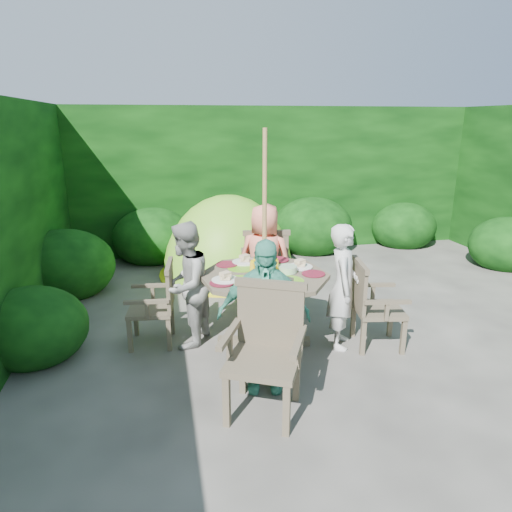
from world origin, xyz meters
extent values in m
plane|color=#413F3A|center=(0.00, 0.00, 0.00)|extent=(60.00, 60.00, 0.00)
cube|color=black|center=(0.00, 4.00, 1.25)|extent=(9.00, 1.00, 2.50)
cylinder|color=#473E2F|center=(-1.06, 0.00, 0.37)|extent=(0.13, 0.13, 0.73)
cube|color=#473E2F|center=(-1.06, 0.00, 0.03)|extent=(0.97, 0.33, 0.06)
cube|color=#473E2F|center=(-1.06, 0.00, 0.03)|extent=(0.33, 0.97, 0.06)
cylinder|color=#473E2F|center=(-1.06, 0.00, 0.75)|extent=(1.61, 1.61, 0.04)
cylinder|color=#69B91F|center=(-1.33, -0.14, 0.78)|extent=(0.30, 0.30, 0.00)
cylinder|color=#69B91F|center=(-0.87, -0.24, 0.78)|extent=(0.30, 0.30, 0.00)
cylinder|color=#69B91F|center=(-1.24, 0.24, 0.78)|extent=(0.30, 0.30, 0.00)
cylinder|color=#69B91F|center=(-0.78, 0.13, 0.78)|extent=(0.30, 0.30, 0.00)
cylinder|color=#69B91F|center=(-1.06, 0.00, 0.78)|extent=(0.30, 0.30, 0.00)
cylinder|color=white|center=(-0.64, 0.12, 0.79)|extent=(0.27, 0.27, 0.01)
cylinder|color=white|center=(-1.18, 0.41, 0.79)|extent=(0.27, 0.27, 0.01)
cylinder|color=white|center=(-1.47, -0.13, 0.79)|extent=(0.27, 0.27, 0.01)
cylinder|color=white|center=(-0.93, -0.41, 0.79)|extent=(0.27, 0.27, 0.01)
cylinder|color=red|center=(-0.58, -0.11, 0.79)|extent=(0.24, 0.24, 0.01)
cylinder|color=red|center=(-0.80, 0.42, 0.79)|extent=(0.24, 0.24, 0.01)
cylinder|color=red|center=(-1.38, 0.37, 0.79)|extent=(0.24, 0.24, 0.01)
cylinder|color=red|center=(-1.51, -0.19, 0.79)|extent=(0.24, 0.24, 0.01)
cylinder|color=red|center=(-1.02, -0.49, 0.79)|extent=(0.24, 0.24, 0.01)
cylinder|color=green|center=(-0.81, 0.00, 0.81)|extent=(0.19, 0.19, 0.06)
cylinder|color=olive|center=(-1.06, 0.00, 1.10)|extent=(0.05, 0.05, 2.20)
cube|color=#473E2F|center=(0.09, -0.27, 0.40)|extent=(0.54, 0.55, 0.05)
cube|color=#473E2F|center=(0.26, -0.51, 0.19)|extent=(0.05, 0.05, 0.39)
cube|color=#473E2F|center=(0.33, -0.11, 0.19)|extent=(0.05, 0.05, 0.39)
cube|color=#473E2F|center=(-0.14, -0.44, 0.19)|extent=(0.05, 0.05, 0.39)
cube|color=#473E2F|center=(-0.07, -0.04, 0.19)|extent=(0.05, 0.05, 0.39)
cube|color=#473E2F|center=(-0.13, -0.23, 0.65)|extent=(0.12, 0.48, 0.46)
cube|color=#473E2F|center=(0.05, -0.51, 0.58)|extent=(0.46, 0.13, 0.04)
cube|color=#473E2F|center=(0.13, -0.04, 0.58)|extent=(0.46, 0.13, 0.04)
cube|color=#473E2F|center=(-2.21, 0.27, 0.38)|extent=(0.49, 0.51, 0.04)
cube|color=#473E2F|center=(-2.38, 0.49, 0.19)|extent=(0.05, 0.05, 0.37)
cube|color=#473E2F|center=(-2.42, 0.10, 0.19)|extent=(0.05, 0.05, 0.37)
cube|color=#473E2F|center=(-1.99, 0.44, 0.19)|extent=(0.05, 0.05, 0.37)
cube|color=#473E2F|center=(-2.03, 0.05, 0.19)|extent=(0.05, 0.05, 0.37)
cube|color=#473E2F|center=(-1.99, 0.25, 0.62)|extent=(0.09, 0.46, 0.44)
cube|color=#473E2F|center=(-2.18, 0.50, 0.56)|extent=(0.45, 0.09, 0.04)
cube|color=#473E2F|center=(-2.23, 0.04, 0.56)|extent=(0.45, 0.09, 0.04)
cube|color=#473E2F|center=(-0.79, 1.15, 0.44)|extent=(0.59, 0.58, 0.05)
cube|color=#473E2F|center=(-0.53, 1.34, 0.21)|extent=(0.06, 0.06, 0.43)
cube|color=#473E2F|center=(-0.98, 1.40, 0.21)|extent=(0.06, 0.06, 0.43)
cube|color=#473E2F|center=(-0.60, 0.89, 0.21)|extent=(0.06, 0.06, 0.43)
cube|color=#473E2F|center=(-1.04, 0.96, 0.21)|extent=(0.06, 0.06, 0.43)
cube|color=#473E2F|center=(-0.82, 0.91, 0.71)|extent=(0.53, 0.11, 0.51)
cube|color=#473E2F|center=(-0.53, 1.11, 0.64)|extent=(0.12, 0.51, 0.04)
cube|color=#473E2F|center=(-1.05, 1.18, 0.64)|extent=(0.12, 0.51, 0.04)
cube|color=#473E2F|center=(-1.33, -1.15, 0.45)|extent=(0.72, 0.71, 0.05)
cube|color=#473E2F|center=(-1.64, -1.26, 0.22)|extent=(0.07, 0.07, 0.44)
cube|color=#473E2F|center=(-1.22, -1.46, 0.22)|extent=(0.07, 0.07, 0.44)
cube|color=#473E2F|center=(-1.44, -0.84, 0.22)|extent=(0.07, 0.07, 0.44)
cube|color=#473E2F|center=(-1.02, -1.04, 0.22)|extent=(0.07, 0.07, 0.44)
cube|color=#473E2F|center=(-1.22, -0.92, 0.74)|extent=(0.51, 0.28, 0.53)
cube|color=#473E2F|center=(-1.57, -1.03, 0.66)|extent=(0.28, 0.50, 0.04)
cube|color=#473E2F|center=(-1.08, -1.27, 0.66)|extent=(0.28, 0.50, 0.04)
imported|color=silver|center=(-0.28, -0.18, 0.65)|extent=(0.46, 0.55, 1.30)
imported|color=#999A95|center=(-1.84, 0.18, 0.65)|extent=(0.72, 0.79, 1.31)
imported|color=#F98367|center=(-0.87, 0.78, 0.67)|extent=(0.78, 0.69, 1.35)
imported|color=#48AA8D|center=(-1.24, -0.78, 0.68)|extent=(0.84, 0.49, 1.35)
ellipsoid|color=#76D028|center=(-1.07, 2.40, 0.00)|extent=(2.03, 2.03, 2.41)
ellipsoid|color=black|center=(-1.08, 1.72, 0.00)|extent=(0.69, 0.38, 0.83)
cylinder|color=yellow|center=(-1.07, 2.40, 0.01)|extent=(2.11, 2.11, 0.03)
camera|label=1|loc=(-2.04, -4.24, 2.27)|focal=32.00mm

